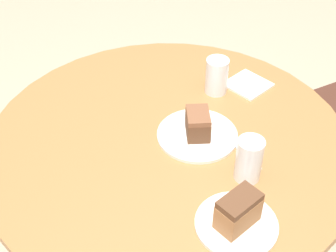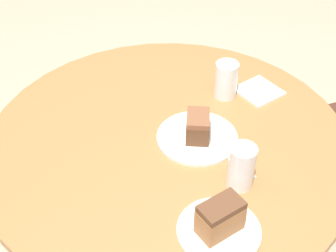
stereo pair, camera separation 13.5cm
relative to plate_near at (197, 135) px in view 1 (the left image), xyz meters
name	(u,v)px [view 1 (the left image)]	position (x,y,z in m)	size (l,w,h in m)	color
table	(168,178)	(-0.05, -0.07, -0.18)	(1.08, 1.08, 0.76)	#9E6B3D
plate_near	(197,135)	(0.00, 0.00, 0.00)	(0.24, 0.24, 0.01)	silver
plate_far	(236,224)	(0.31, -0.14, 0.00)	(0.20, 0.20, 0.01)	silver
cake_slice_near	(198,124)	(0.00, 0.00, 0.04)	(0.11, 0.11, 0.08)	brown
cake_slice_far	(238,211)	(0.31, -0.14, 0.05)	(0.07, 0.11, 0.09)	#9E6B42
glass_lemonade	(249,161)	(0.21, 0.00, 0.05)	(0.07, 0.07, 0.13)	silver
glass_water	(217,78)	(-0.13, 0.20, 0.05)	(0.07, 0.07, 0.12)	silver
napkin_stack	(248,85)	(-0.09, 0.30, 0.00)	(0.14, 0.14, 0.01)	white
fork	(243,152)	(0.13, 0.06, 0.00)	(0.16, 0.05, 0.00)	silver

